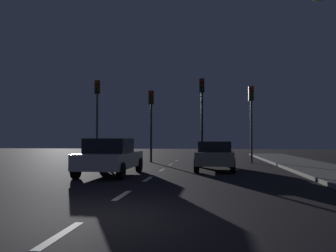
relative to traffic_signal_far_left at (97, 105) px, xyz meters
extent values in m
plane|color=black|center=(5.17, -8.80, -3.78)|extent=(80.00, 80.00, 0.00)
cube|color=silver|center=(5.17, -17.00, -3.77)|extent=(0.16, 1.60, 0.01)
cube|color=silver|center=(5.17, -13.20, -3.77)|extent=(0.16, 1.60, 0.01)
cube|color=silver|center=(5.17, -9.40, -3.77)|extent=(0.16, 1.60, 0.01)
cube|color=silver|center=(5.17, -5.60, -3.77)|extent=(0.16, 1.60, 0.01)
cube|color=silver|center=(5.17, -1.80, -3.77)|extent=(0.16, 1.60, 0.01)
cube|color=silver|center=(5.17, 2.00, -3.77)|extent=(0.16, 1.60, 0.01)
cylinder|color=#4C4C51|center=(0.00, 0.02, -1.06)|extent=(0.14, 0.14, 5.44)
cube|color=#382D0C|center=(0.00, 0.02, 1.21)|extent=(0.32, 0.24, 0.90)
sphere|color=red|center=(0.00, -0.14, 1.51)|extent=(0.20, 0.20, 0.20)
sphere|color=#3F2D0C|center=(0.00, -0.14, 1.21)|extent=(0.20, 0.20, 0.20)
sphere|color=#0C3319|center=(0.00, -0.14, 0.91)|extent=(0.20, 0.20, 0.20)
cylinder|color=#2D2D30|center=(3.66, 0.02, -1.43)|extent=(0.14, 0.14, 4.69)
cube|color=#382D0C|center=(3.66, 0.02, 0.46)|extent=(0.32, 0.24, 0.90)
sphere|color=red|center=(3.66, -0.14, 0.76)|extent=(0.20, 0.20, 0.20)
sphere|color=#3F2D0C|center=(3.66, -0.14, 0.46)|extent=(0.20, 0.20, 0.20)
sphere|color=#0C3319|center=(3.66, -0.14, 0.16)|extent=(0.20, 0.20, 0.20)
cylinder|color=black|center=(6.98, 0.02, -1.07)|extent=(0.14, 0.14, 5.41)
cube|color=black|center=(6.98, 0.02, 1.18)|extent=(0.32, 0.24, 0.90)
sphere|color=red|center=(6.98, -0.14, 1.48)|extent=(0.20, 0.20, 0.20)
sphere|color=#3F2D0C|center=(6.98, -0.14, 1.18)|extent=(0.20, 0.20, 0.20)
sphere|color=#0C3319|center=(6.98, -0.14, 0.88)|extent=(0.20, 0.20, 0.20)
cylinder|color=#4C4C51|center=(10.09, 0.02, -1.35)|extent=(0.14, 0.14, 4.85)
cube|color=#382D0C|center=(10.09, 0.02, 0.62)|extent=(0.32, 0.24, 0.90)
sphere|color=red|center=(10.09, -0.14, 0.92)|extent=(0.20, 0.20, 0.20)
sphere|color=#3F2D0C|center=(10.09, -0.14, 0.62)|extent=(0.20, 0.20, 0.20)
sphere|color=#0C3319|center=(10.09, -0.14, 0.32)|extent=(0.20, 0.20, 0.20)
cube|color=gray|center=(7.72, -5.27, -3.16)|extent=(1.81, 4.17, 0.59)
cube|color=black|center=(7.72, -5.47, -2.63)|extent=(1.55, 1.90, 0.48)
cylinder|color=black|center=(6.97, -3.73, -3.46)|extent=(0.24, 0.65, 0.64)
cylinder|color=black|center=(8.55, -3.77, -3.46)|extent=(0.24, 0.65, 0.64)
cylinder|color=black|center=(6.89, -6.76, -3.46)|extent=(0.24, 0.65, 0.64)
cylinder|color=black|center=(8.48, -6.80, -3.46)|extent=(0.24, 0.65, 0.64)
cube|color=silver|center=(3.35, -8.13, -3.15)|extent=(1.93, 4.21, 0.62)
cube|color=black|center=(3.34, -8.34, -2.55)|extent=(1.68, 1.90, 0.59)
cylinder|color=black|center=(2.49, -6.57, -3.46)|extent=(0.23, 0.64, 0.64)
cylinder|color=black|center=(4.24, -6.59, -3.46)|extent=(0.23, 0.64, 0.64)
cylinder|color=black|center=(2.45, -9.66, -3.46)|extent=(0.23, 0.64, 0.64)
cylinder|color=black|center=(4.21, -9.68, -3.46)|extent=(0.23, 0.64, 0.64)
camera|label=1|loc=(7.50, -22.19, -2.29)|focal=36.83mm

